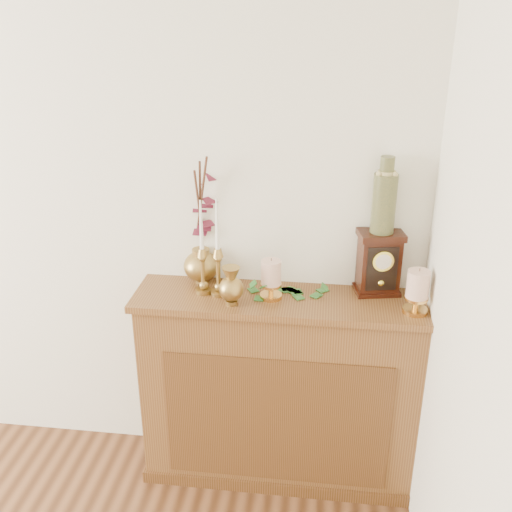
# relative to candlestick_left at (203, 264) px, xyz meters

# --- Properties ---
(console_shelf) EXTENTS (1.24, 0.34, 0.93)m
(console_shelf) POSITION_rel_candlestick_left_xyz_m (0.33, -0.00, -0.63)
(console_shelf) COLOR brown
(console_shelf) RESTS_ON ground
(candlestick_left) EXTENTS (0.07, 0.07, 0.41)m
(candlestick_left) POSITION_rel_candlestick_left_xyz_m (0.00, 0.00, 0.00)
(candlestick_left) COLOR #AA9044
(candlestick_left) RESTS_ON console_shelf
(candlestick_center) EXTENTS (0.07, 0.07, 0.43)m
(candlestick_center) POSITION_rel_candlestick_left_xyz_m (0.07, -0.01, 0.00)
(candlestick_center) COLOR #AA9044
(candlestick_center) RESTS_ON console_shelf
(bud_vase) EXTENTS (0.10, 0.10, 0.16)m
(bud_vase) POSITION_rel_candlestick_left_xyz_m (0.13, -0.09, -0.05)
(bud_vase) COLOR #AA9044
(bud_vase) RESTS_ON console_shelf
(ginger_jar) EXTENTS (0.23, 0.25, 0.57)m
(ginger_jar) POSITION_rel_candlestick_left_xyz_m (-0.02, 0.15, 0.12)
(ginger_jar) COLOR #AA9044
(ginger_jar) RESTS_ON console_shelf
(pillar_candle_left) EXTENTS (0.09, 0.09, 0.18)m
(pillar_candle_left) POSITION_rel_candlestick_left_xyz_m (0.29, -0.01, -0.04)
(pillar_candle_left) COLOR gold
(pillar_candle_left) RESTS_ON console_shelf
(pillar_candle_right) EXTENTS (0.10, 0.10, 0.19)m
(pillar_candle_right) POSITION_rel_candlestick_left_xyz_m (0.87, -0.06, -0.03)
(pillar_candle_right) COLOR gold
(pillar_candle_right) RESTS_ON console_shelf
(ivy_garland) EXTENTS (0.40, 0.18, 0.08)m
(ivy_garland) POSITION_rel_candlestick_left_xyz_m (0.35, -0.00, -0.12)
(ivy_garland) COLOR #2C6D29
(ivy_garland) RESTS_ON console_shelf
(mantel_clock) EXTENTS (0.20, 0.16, 0.27)m
(mantel_clock) POSITION_rel_candlestick_left_xyz_m (0.73, 0.10, -0.00)
(mantel_clock) COLOR black
(mantel_clock) RESTS_ON console_shelf
(ceramic_vase) EXTENTS (0.10, 0.10, 0.31)m
(ceramic_vase) POSITION_rel_candlestick_left_xyz_m (0.73, 0.10, 0.28)
(ceramic_vase) COLOR #1A3427
(ceramic_vase) RESTS_ON mantel_clock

